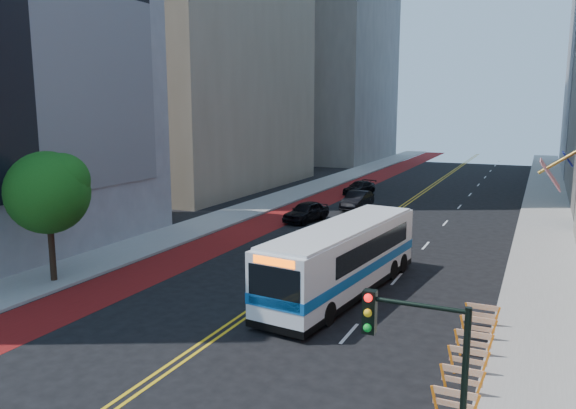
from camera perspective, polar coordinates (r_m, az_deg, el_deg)
The scene contains 14 objects.
ground at distance 20.55m, azimuth -12.83°, elevation -16.44°, with size 160.00×160.00×0.00m, color black.
sidewalk_left at distance 51.08m, azimuth -3.25°, elevation -0.22°, with size 4.00×140.00×0.15m, color gray.
sidewalk_right at distance 45.41m, azimuth 24.70°, elevation -2.40°, with size 4.00×140.00×0.15m, color gray.
bus_lane_paint at distance 49.43m, azimuth 0.76°, elevation -0.63°, with size 3.60×140.00×0.01m, color #600F0D.
center_line_inner at distance 46.87m, azimuth 9.67°, elevation -1.35°, with size 0.14×140.00×0.01m, color gold.
center_line_outer at distance 46.79m, azimuth 10.09°, elevation -1.39°, with size 0.14×140.00×0.01m, color gold.
lane_dashes at distance 53.69m, azimuth 17.02°, elevation -0.22°, with size 0.14×98.20×0.01m.
construction_barriers at distance 19.87m, azimuth 17.56°, elevation -15.46°, with size 1.42×10.91×1.00m.
street_tree at distance 30.86m, azimuth -23.12°, elevation 1.42°, with size 4.20×4.20×6.70m.
traffic_signal at distance 12.38m, azimuth 13.30°, elevation -15.79°, with size 2.21×0.34×5.07m.
transit_bus at distance 27.56m, azimuth 5.70°, elevation -5.38°, with size 4.15×12.75×3.44m.
car_a at distance 44.71m, azimuth 1.85°, elevation -0.72°, with size 1.88×4.68×1.60m, color black.
car_b at distance 50.57m, azimuth 7.04°, elevation 0.45°, with size 1.68×4.82×1.59m, color black.
car_c at distance 59.22m, azimuth 7.26°, elevation 1.70°, with size 1.88×4.61×1.34m, color black.
Camera 1 is at (11.40, -14.51, 9.03)m, focal length 35.00 mm.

